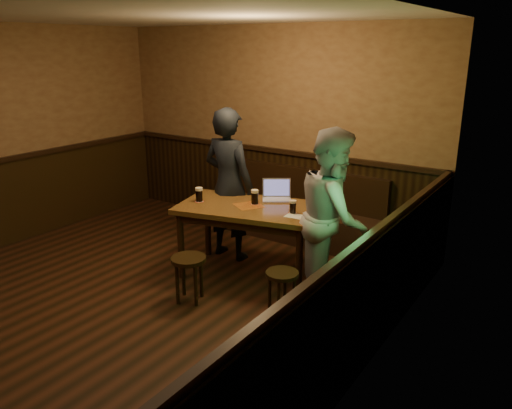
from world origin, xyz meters
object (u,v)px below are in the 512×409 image
at_px(stool_left, 189,266).
at_px(person_suit, 229,184).
at_px(pint_mid, 255,197).
at_px(pub_table, 249,215).
at_px(laptop, 277,194).
at_px(pint_right, 293,207).
at_px(stool_right, 282,280).
at_px(pint_left, 199,195).
at_px(bench, 303,218).
at_px(person_grey, 333,217).

bearing_deg(stool_left, person_suit, 107.09).
bearing_deg(pint_mid, pub_table, -106.57).
distance_m(laptop, person_suit, 0.64).
height_order(pub_table, person_suit, person_suit).
height_order(stool_left, pint_right, pint_right).
xyz_separation_m(pint_mid, pint_right, (0.51, -0.04, -0.01)).
distance_m(pint_mid, laptop, 0.32).
relative_size(pint_mid, pint_right, 1.16).
bearing_deg(person_suit, pub_table, 149.71).
height_order(pub_table, stool_right, pub_table).
bearing_deg(pint_left, stool_right, -15.01).
height_order(pub_table, pint_right, pint_right).
bearing_deg(stool_left, bench, 86.20).
bearing_deg(laptop, pint_mid, -143.20).
height_order(bench, person_suit, person_suit).
bearing_deg(pint_mid, person_suit, 157.82).
bearing_deg(laptop, person_grey, -57.06).
bearing_deg(person_grey, stool_left, 100.99).
bearing_deg(stool_right, stool_left, -160.66).
xyz_separation_m(pub_table, stool_right, (0.77, -0.55, -0.37)).
bearing_deg(person_suit, bench, -116.66).
xyz_separation_m(stool_right, person_suit, (-1.27, 0.84, 0.58)).
xyz_separation_m(stool_left, person_suit, (-0.36, 1.16, 0.54)).
bearing_deg(bench, person_suit, -116.90).
bearing_deg(person_suit, pint_mid, 158.06).
distance_m(bench, pint_mid, 1.34).
bearing_deg(stool_right, pint_left, 164.99).
height_order(pint_mid, person_suit, person_suit).
xyz_separation_m(pint_right, laptop, (-0.41, 0.33, -0.01)).
height_order(pub_table, person_grey, person_grey).
bearing_deg(person_grey, pint_left, 71.31).
height_order(pint_right, person_suit, person_suit).
relative_size(laptop, person_suit, 0.22).
bearing_deg(bench, stool_left, -93.80).
bearing_deg(pint_right, bench, 113.41).
bearing_deg(person_suit, person_grey, 169.15).
bearing_deg(pint_mid, stool_left, -99.97).
distance_m(pint_left, pint_right, 1.11).
xyz_separation_m(pub_table, stool_left, (-0.14, -0.87, -0.33)).
height_order(pub_table, stool_left, pub_table).
height_order(pint_left, laptop, laptop).
relative_size(bench, pint_mid, 13.12).
xyz_separation_m(bench, person_suit, (-0.50, -0.99, 0.61)).
relative_size(stool_right, person_grey, 0.24).
distance_m(stool_right, pint_left, 1.48).
bearing_deg(person_grey, pint_mid, 59.59).
bearing_deg(stool_right, person_grey, 64.97).
relative_size(pint_left, person_suit, 0.09).
height_order(pint_mid, laptop, laptop).
relative_size(pint_right, person_suit, 0.08).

